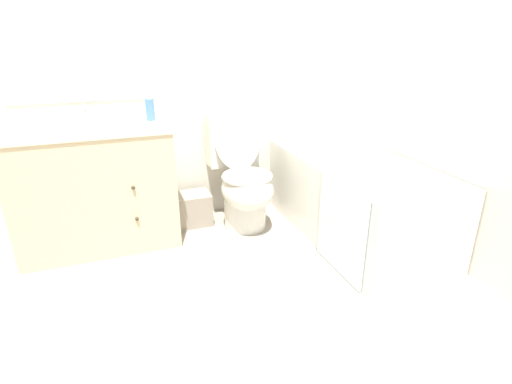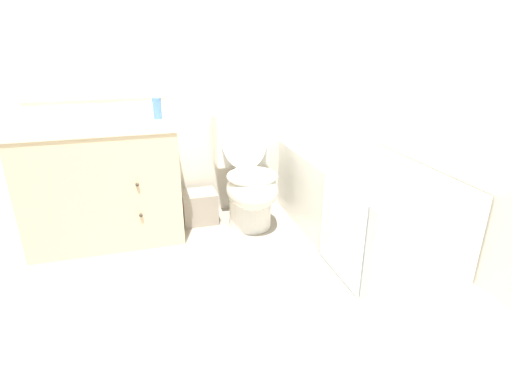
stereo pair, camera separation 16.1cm
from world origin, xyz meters
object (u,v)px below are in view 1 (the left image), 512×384
Objects in this scene: sink_faucet at (86,116)px; hand_towel_folded at (20,129)px; bathtub at (354,197)px; soap_dispenser at (150,109)px; toilet at (243,179)px; bath_towel_folded at (372,176)px; vanity_cabinet at (96,186)px; tissue_box at (94,118)px; wastebasket at (193,209)px.

hand_towel_folded is (-0.35, -0.31, 0.00)m from sink_faucet.
soap_dispenser is (-1.33, 0.54, 0.63)m from bathtub.
soap_dispenser reaches higher than hand_towel_folded.
toilet is 1.47m from hand_towel_folded.
toilet is 3.33× the size of bath_towel_folded.
tissue_box reaches higher than vanity_cabinet.
toilet is 3.28× the size of wastebasket.
bath_towel_folded is (0.53, -0.84, 0.24)m from toilet.
tissue_box is 0.45m from hand_towel_folded.
wastebasket is at bearing 0.77° from tissue_box.
toilet is at bearing -21.43° from wastebasket.
hand_towel_folded reaches higher than bath_towel_folded.
bath_towel_folded is at bearing -35.07° from sink_faucet.
wastebasket is at bearing 158.57° from toilet.
bathtub is (1.74, -0.67, -0.59)m from sink_faucet.
vanity_cabinet is 7.52× the size of tissue_box.
soap_dispenser reaches higher than wastebasket.
hand_towel_folded is at bearing -166.69° from soap_dispenser.
tissue_box is (0.05, 0.07, 0.45)m from vanity_cabinet.
wastebasket is (0.67, 0.08, -0.30)m from vanity_cabinet.
wastebasket is 1.05× the size of hand_towel_folded.
sink_faucet is 1.01m from wastebasket.
hand_towel_folded is 2.08m from bath_towel_folded.
sink_faucet is 0.56× the size of hand_towel_folded.
wastebasket is at bearing 152.43° from bathtub.
tissue_box is at bearing 172.21° from toilet.
sink_faucet reaches higher than vanity_cabinet.
bath_towel_folded is at bearing -32.88° from tissue_box.
vanity_cabinet is 1.81m from bath_towel_folded.
tissue_box is 0.79× the size of soap_dispenser.
tissue_box is at bearing -67.21° from sink_faucet.
bath_towel_folded is (1.56, -1.09, -0.26)m from sink_faucet.
soap_dispenser is 0.79m from hand_towel_folded.
tissue_box is (-0.98, 0.13, 0.50)m from toilet.
vanity_cabinet is at bearing 164.45° from bathtub.
soap_dispenser reaches higher than sink_faucet.
hand_towel_folded reaches higher than vanity_cabinet.
bath_towel_folded is (0.89, -0.98, 0.49)m from wastebasket.
bathtub is at bearing -18.09° from tissue_box.
soap_dispenser is 0.67× the size of bath_towel_folded.
tissue_box is 0.36m from soap_dispenser.
vanity_cabinet is 0.46m from tissue_box.
toilet is at bearing -3.66° from vanity_cabinet.
bath_towel_folded is at bearing -57.88° from toilet.
vanity_cabinet is at bearing -172.59° from soap_dispenser.
hand_towel_folded is at bearing -160.14° from vanity_cabinet.
wastebasket is 0.83m from soap_dispenser.
hand_towel_folded is (-1.38, -0.06, 0.50)m from toilet.
vanity_cabinet is 0.64m from soap_dispenser.
wastebasket is at bearing 5.12° from soap_dispenser.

